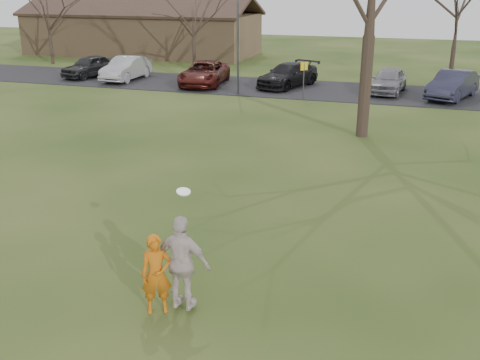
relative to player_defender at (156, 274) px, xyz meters
The scene contains 14 objects.
ground 0.95m from the player_defender, ahead, with size 120.00×120.00×0.00m, color #1E380F.
parking_strip 25.05m from the player_defender, 88.96° to the left, with size 62.00×6.50×0.04m, color black.
player_defender is the anchor object (origin of this frame).
car_0 30.29m from the player_defender, 124.20° to the left, with size 1.71×4.26×1.45m, color black.
car_1 28.39m from the player_defender, 119.60° to the left, with size 1.62×4.63×1.53m, color #A3A3A8.
car_2 25.91m from the player_defender, 108.97° to the left, with size 2.42×5.25×1.46m, color #4B1611.
car_3 25.66m from the player_defender, 97.20° to the left, with size 2.02×4.96×1.44m, color black.
car_4 25.46m from the player_defender, 83.54° to the left, with size 1.72×4.27×1.46m, color gray.
car_5 25.45m from the player_defender, 75.44° to the left, with size 1.63×4.67×1.54m, color #292A3E.
catching_play 0.58m from the player_defender, 19.22° to the left, with size 1.18×0.54×2.55m.
building 42.78m from the player_defender, 117.20° to the left, with size 20.60×8.50×5.14m.
lamp_post 23.42m from the player_defender, 103.82° to the left, with size 0.34×0.34×6.27m.
sign_yellow 22.10m from the player_defender, 94.01° to the left, with size 0.35×0.35×2.08m.
small_tree_row 30.63m from the player_defender, 80.86° to the left, with size 55.00×5.90×8.50m.
Camera 1 is at (4.10, -8.91, 6.32)m, focal length 42.12 mm.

